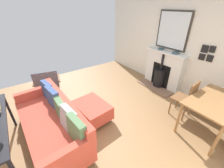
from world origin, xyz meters
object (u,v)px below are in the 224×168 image
object	(u,v)px
fireplace	(162,71)
sofa	(53,122)
mantel_bowl_near	(161,49)
dining_chair_near_fireplace	(187,97)
mantel_bowl_far	(175,53)
ottoman	(92,110)
dining_table	(215,105)
armchair_accent	(47,81)

from	to	relation	value
fireplace	sofa	size ratio (longest dim) A/B	0.63
mantel_bowl_near	dining_chair_near_fireplace	xyz separation A→B (m)	(0.77, 1.43, -0.60)
mantel_bowl_far	ottoman	bearing A→B (deg)	-3.93
mantel_bowl_far	sofa	size ratio (longest dim) A/B	0.08
mantel_bowl_near	ottoman	bearing A→B (deg)	7.02
mantel_bowl_near	mantel_bowl_far	world-z (taller)	mantel_bowl_far
ottoman	dining_table	bearing A→B (deg)	136.54
mantel_bowl_near	mantel_bowl_far	xyz separation A→B (m)	(0.00, 0.48, 0.00)
mantel_bowl_far	dining_table	distance (m)	1.73
sofa	armchair_accent	world-z (taller)	sofa
armchair_accent	sofa	bearing A→B (deg)	79.66
sofa	armchair_accent	xyz separation A→B (m)	(-0.29, -1.59, 0.07)
fireplace	armchair_accent	bearing A→B (deg)	-25.98
armchair_accent	dining_table	world-z (taller)	armchair_accent
mantel_bowl_near	armchair_accent	xyz separation A→B (m)	(3.03, -1.26, -0.69)
sofa	ottoman	world-z (taller)	sofa
dining_chair_near_fireplace	fireplace	bearing A→B (deg)	-121.33
ottoman	sofa	bearing A→B (deg)	1.57
armchair_accent	mantel_bowl_far	bearing A→B (deg)	150.21
ottoman	armchair_accent	world-z (taller)	armchair_accent
mantel_bowl_near	sofa	distance (m)	3.42
mantel_bowl_far	sofa	world-z (taller)	mantel_bowl_far
ottoman	dining_chair_near_fireplace	bearing A→B (deg)	147.11
sofa	mantel_bowl_near	bearing A→B (deg)	-174.32
dining_table	dining_chair_near_fireplace	distance (m)	0.53
sofa	dining_chair_near_fireplace	size ratio (longest dim) A/B	2.26
fireplace	dining_chair_near_fireplace	xyz separation A→B (m)	(0.74, 1.22, 0.04)
fireplace	dining_chair_near_fireplace	world-z (taller)	fireplace
armchair_accent	dining_table	distance (m)	3.92
sofa	armchair_accent	size ratio (longest dim) A/B	2.56
fireplace	armchair_accent	size ratio (longest dim) A/B	1.60
mantel_bowl_near	ottoman	distance (m)	2.67
mantel_bowl_near	mantel_bowl_far	distance (m)	0.48
mantel_bowl_far	fireplace	bearing A→B (deg)	-85.06
fireplace	mantel_bowl_near	world-z (taller)	mantel_bowl_near
mantel_bowl_near	armchair_accent	size ratio (longest dim) A/B	0.19
sofa	mantel_bowl_far	bearing A→B (deg)	177.43
mantel_bowl_near	sofa	bearing A→B (deg)	5.68
armchair_accent	ottoman	bearing A→B (deg)	108.82
dining_table	mantel_bowl_far	bearing A→B (deg)	-117.83
ottoman	armchair_accent	bearing A→B (deg)	-71.18
mantel_bowl_far	armchair_accent	distance (m)	3.56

